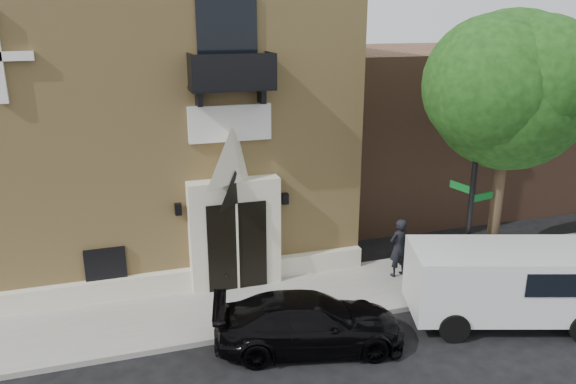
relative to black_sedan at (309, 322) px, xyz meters
name	(u,v)px	position (x,y,z in m)	size (l,w,h in m)	color
ground	(298,330)	(-0.03, 0.78, -0.67)	(120.00, 120.00, 0.00)	black
sidewalk	(315,295)	(0.97, 2.28, -0.59)	(42.00, 3.00, 0.15)	gray
church	(144,108)	(-3.01, 8.73, 3.97)	(12.20, 11.01, 9.30)	tan
neighbour_building	(489,121)	(11.97, 9.78, 2.53)	(18.00, 8.00, 6.40)	brown
street_tree_left	(513,89)	(6.00, 1.12, 5.20)	(4.97, 4.38, 7.77)	#38281C
black_sedan	(309,322)	(0.00, 0.00, 0.00)	(1.86, 4.58, 1.33)	black
cargo_van	(515,282)	(5.48, -0.47, 0.48)	(5.38, 3.41, 2.05)	silver
street_sign	(471,201)	(4.97, 1.00, 2.26)	(0.98, 0.86, 5.50)	black
fire_hydrant	(524,272)	(7.05, 1.02, -0.15)	(0.42, 0.34, 0.74)	#AC2D14
dumpster	(491,264)	(6.09, 1.30, 0.10)	(1.97, 1.26, 1.22)	#0F3817
planter	(229,276)	(-1.25, 3.43, -0.19)	(0.59, 0.51, 0.66)	#315924
pedestrian_near	(399,248)	(3.77, 2.61, 0.39)	(0.66, 0.43, 1.81)	black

